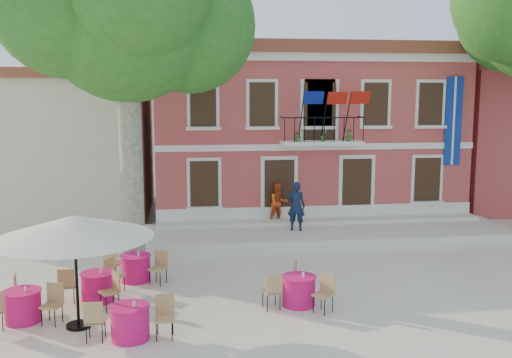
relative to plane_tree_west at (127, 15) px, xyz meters
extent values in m
plane|color=beige|center=(4.96, -1.29, -7.69)|extent=(90.00, 90.00, 0.00)
cube|color=#C14845|center=(6.96, 8.71, -4.19)|extent=(13.00, 8.00, 7.00)
cube|color=brown|center=(6.96, 8.71, -0.44)|extent=(13.50, 8.50, 0.50)
cube|color=silver|center=(6.96, 4.76, -0.84)|extent=(13.30, 0.35, 0.35)
cube|color=silver|center=(6.96, 4.26, -4.19)|extent=(3.20, 0.90, 0.15)
cube|color=black|center=(6.96, 3.86, -3.19)|extent=(3.20, 0.04, 0.04)
cube|color=#0D2E94|center=(12.56, 4.65, -3.39)|extent=(0.70, 0.05, 3.60)
cube|color=navy|center=(6.06, 3.51, -2.44)|extent=(0.76, 0.27, 0.47)
cube|color=#AE160B|center=(6.96, 3.51, -2.44)|extent=(0.76, 0.29, 0.47)
cube|color=#AE160B|center=(7.86, 3.51, -2.44)|extent=(0.76, 0.27, 0.47)
imported|color=#26591E|center=(5.96, 3.96, -3.87)|extent=(0.43, 0.37, 0.48)
imported|color=#26591E|center=(6.96, 3.96, -3.87)|extent=(0.26, 0.21, 0.48)
imported|color=#26591E|center=(7.96, 3.96, -3.87)|extent=(0.27, 0.27, 0.48)
cube|color=beige|center=(-4.54, 9.71, -4.69)|extent=(9.00, 9.00, 6.00)
cube|color=brown|center=(-4.54, 9.71, -1.49)|extent=(9.40, 9.40, 0.40)
cube|color=silver|center=(6.96, 3.11, -7.54)|extent=(14.00, 3.40, 0.30)
cylinder|color=#A59E84|center=(0.00, 0.00, -4.37)|extent=(0.69, 0.69, 6.64)
sphere|color=#215A1C|center=(0.00, 0.00, 0.09)|extent=(5.31, 5.31, 5.31)
cylinder|color=black|center=(-0.90, -4.51, -7.65)|extent=(0.56, 0.56, 0.08)
cylinder|color=black|center=(-0.90, -4.51, -6.51)|extent=(0.07, 0.07, 2.35)
cone|color=beige|center=(-0.90, -4.51, -5.29)|extent=(3.57, 3.57, 0.52)
imported|color=#111E38|center=(5.74, 3.07, -6.46)|extent=(0.79, 0.66, 1.86)
imported|color=#D34B18|center=(5.28, 4.38, -6.57)|extent=(0.92, 0.79, 1.63)
cylinder|color=#E21558|center=(-0.71, -2.82, -7.31)|extent=(0.84, 0.84, 0.75)
cylinder|color=#E21558|center=(-0.71, -2.82, -6.93)|extent=(0.90, 0.90, 0.02)
cube|color=tan|center=(-0.34, -2.17, -7.21)|extent=(0.57, 0.57, 0.95)
cube|color=tan|center=(-1.46, -2.82, -7.21)|extent=(0.42, 0.42, 0.95)
cube|color=tan|center=(-0.32, -3.46, -7.21)|extent=(0.58, 0.58, 0.95)
cylinder|color=#E21558|center=(0.36, -5.35, -7.31)|extent=(0.84, 0.84, 0.75)
cylinder|color=#E21558|center=(0.36, -5.35, -6.93)|extent=(0.90, 0.90, 0.02)
cube|color=tan|center=(1.11, -5.38, -7.21)|extent=(0.44, 0.44, 0.95)
cube|color=tan|center=(-0.39, -5.32, -7.21)|extent=(0.44, 0.44, 0.95)
cylinder|color=#E21558|center=(-2.27, -4.01, -7.31)|extent=(0.84, 0.84, 0.75)
cylinder|color=#E21558|center=(-2.27, -4.01, -6.93)|extent=(0.90, 0.90, 0.02)
cube|color=tan|center=(-2.43, -3.28, -7.21)|extent=(0.50, 0.50, 0.95)
cube|color=tan|center=(-1.56, -4.24, -7.21)|extent=(0.53, 0.53, 0.95)
cylinder|color=#E21558|center=(0.15, -1.28, -7.31)|extent=(0.84, 0.84, 0.75)
cylinder|color=#E21558|center=(0.15, -1.28, -6.93)|extent=(0.90, 0.90, 0.02)
cube|color=tan|center=(0.80, -1.65, -7.21)|extent=(0.57, 0.57, 0.95)
cube|color=tan|center=(-0.51, -0.92, -7.21)|extent=(0.57, 0.57, 0.95)
cylinder|color=#E21558|center=(4.46, -3.78, -7.31)|extent=(0.84, 0.84, 0.75)
cylinder|color=#E21558|center=(4.46, -3.78, -6.93)|extent=(0.90, 0.90, 0.02)
cube|color=tan|center=(4.96, -4.34, -7.21)|extent=(0.59, 0.59, 0.95)
cube|color=tan|center=(4.70, -3.07, -7.21)|extent=(0.53, 0.53, 0.95)
cube|color=tan|center=(3.73, -3.93, -7.21)|extent=(0.49, 0.49, 0.95)
camera|label=1|loc=(1.62, -17.56, -2.33)|focal=40.00mm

